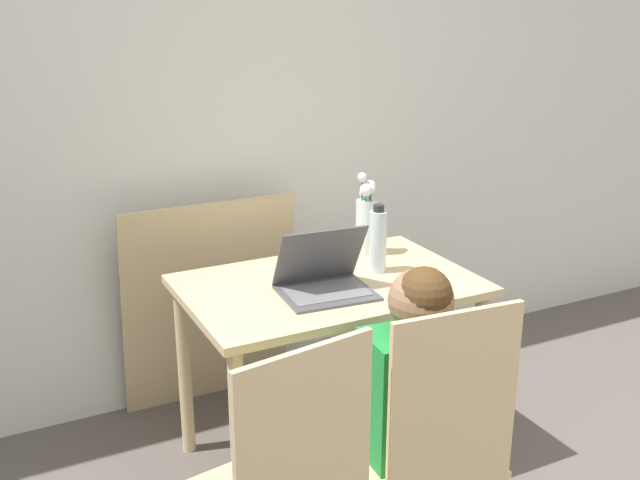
{
  "coord_description": "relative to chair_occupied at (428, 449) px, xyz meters",
  "views": [
    {
      "loc": [
        -1.02,
        -0.7,
        1.7
      ],
      "look_at": [
        0.06,
        1.45,
        0.9
      ],
      "focal_mm": 42.0,
      "sensor_mm": 36.0,
      "label": 1
    }
  ],
  "objects": [
    {
      "name": "wall_back",
      "position": [
        -0.07,
        1.43,
        0.78
      ],
      "size": [
        6.4,
        0.05,
        2.5
      ],
      "color": "silver",
      "rests_on": "ground_plane"
    },
    {
      "name": "dining_table",
      "position": [
        0.05,
        0.71,
        0.15
      ],
      "size": [
        1.03,
        0.67,
        0.72
      ],
      "color": "#D6B784",
      "rests_on": "ground_plane"
    },
    {
      "name": "chair_occupied",
      "position": [
        0.0,
        0.0,
        0.0
      ],
      "size": [
        0.43,
        0.43,
        0.94
      ],
      "rotation": [
        0.0,
        0.0,
        3.06
      ],
      "color": "#D6B784",
      "rests_on": "ground_plane"
    },
    {
      "name": "person_seated",
      "position": [
        0.01,
        0.13,
        0.15
      ],
      "size": [
        0.35,
        0.44,
        1.0
      ],
      "rotation": [
        0.0,
        0.0,
        3.06
      ],
      "color": "#1E8438",
      "rests_on": "ground_plane"
    },
    {
      "name": "laptop",
      "position": [
        -0.01,
        0.63,
        0.3
      ],
      "size": [
        0.33,
        0.28,
        0.23
      ],
      "rotation": [
        0.0,
        0.0,
        -0.08
      ],
      "color": "#4C4C51",
      "rests_on": "dining_table"
    },
    {
      "name": "flower_vase",
      "position": [
        0.32,
        0.91,
        0.39
      ],
      "size": [
        0.08,
        0.08,
        0.33
      ],
      "color": "silver",
      "rests_on": "dining_table"
    },
    {
      "name": "water_bottle",
      "position": [
        0.26,
        0.72,
        0.37
      ],
      "size": [
        0.06,
        0.06,
        0.25
      ],
      "color": "silver",
      "rests_on": "dining_table"
    },
    {
      "name": "cardboard_panel",
      "position": [
        -0.2,
        1.31,
        -0.02
      ],
      "size": [
        0.73,
        0.14,
        0.91
      ],
      "color": "tan",
      "rests_on": "ground_plane"
    }
  ]
}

